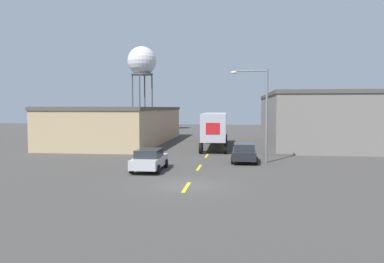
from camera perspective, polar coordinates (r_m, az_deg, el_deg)
ground_plane at (r=22.43m, az=-0.68°, el=-8.19°), size 160.00×160.00×0.00m
road_centerline at (r=28.88m, az=1.08°, el=-5.51°), size 0.20×17.12×0.01m
warehouse_left at (r=50.41m, az=-10.77°, el=1.03°), size 11.84×25.05×4.69m
warehouse_right at (r=49.69m, az=18.14°, el=1.84°), size 12.02×24.17×6.35m
semi_truck at (r=43.31m, az=3.55°, el=0.71°), size 3.14×14.34×3.98m
parked_car_right_mid at (r=32.04m, az=7.92°, el=-3.16°), size 2.12×4.59×1.59m
parked_car_left_near at (r=27.60m, az=-6.50°, el=-4.25°), size 2.12×4.59×1.59m
water_tower at (r=77.38m, az=-7.64°, el=10.45°), size 5.81×5.81×16.91m
street_lamp at (r=31.66m, az=10.59°, el=3.57°), size 3.12×0.32×7.78m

